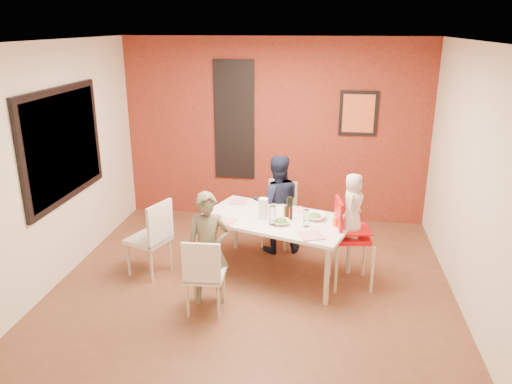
# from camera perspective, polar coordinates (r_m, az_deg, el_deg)

# --- Properties ---
(ground) EXTENTS (4.50, 4.50, 0.00)m
(ground) POSITION_cam_1_polar(r_m,az_deg,el_deg) (5.82, -0.43, -10.80)
(ground) COLOR brown
(ground) RESTS_ON ground
(ceiling) EXTENTS (4.50, 4.50, 0.02)m
(ceiling) POSITION_cam_1_polar(r_m,az_deg,el_deg) (5.06, -0.50, 16.84)
(ceiling) COLOR silver
(ceiling) RESTS_ON wall_back
(wall_back) EXTENTS (4.50, 0.02, 2.70)m
(wall_back) POSITION_cam_1_polar(r_m,az_deg,el_deg) (7.45, 2.15, 6.98)
(wall_back) COLOR #F0E3C7
(wall_back) RESTS_ON ground
(wall_front) EXTENTS (4.50, 0.02, 2.70)m
(wall_front) POSITION_cam_1_polar(r_m,az_deg,el_deg) (3.23, -6.51, -9.39)
(wall_front) COLOR #F0E3C7
(wall_front) RESTS_ON ground
(wall_left) EXTENTS (0.02, 4.50, 2.70)m
(wall_left) POSITION_cam_1_polar(r_m,az_deg,el_deg) (6.03, -22.13, 2.77)
(wall_left) COLOR #F0E3C7
(wall_left) RESTS_ON ground
(wall_right) EXTENTS (0.02, 4.50, 2.70)m
(wall_right) POSITION_cam_1_polar(r_m,az_deg,el_deg) (5.44, 23.70, 0.91)
(wall_right) COLOR #F0E3C7
(wall_right) RESTS_ON ground
(brick_accent_wall) EXTENTS (4.50, 0.02, 2.70)m
(brick_accent_wall) POSITION_cam_1_polar(r_m,az_deg,el_deg) (7.43, 2.13, 6.94)
(brick_accent_wall) COLOR maroon
(brick_accent_wall) RESTS_ON ground
(picture_window_frame) EXTENTS (0.05, 1.70, 1.30)m
(picture_window_frame) POSITION_cam_1_polar(r_m,az_deg,el_deg) (6.14, -21.20, 5.07)
(picture_window_frame) COLOR black
(picture_window_frame) RESTS_ON wall_left
(picture_window_pane) EXTENTS (0.02, 1.55, 1.15)m
(picture_window_pane) POSITION_cam_1_polar(r_m,az_deg,el_deg) (6.13, -21.08, 5.07)
(picture_window_pane) COLOR black
(picture_window_pane) RESTS_ON wall_left
(glassblock_strip) EXTENTS (0.55, 0.03, 1.70)m
(glassblock_strip) POSITION_cam_1_polar(r_m,az_deg,el_deg) (7.47, -2.50, 8.18)
(glassblock_strip) COLOR silver
(glassblock_strip) RESTS_ON wall_back
(glassblock_surround) EXTENTS (0.60, 0.03, 1.76)m
(glassblock_surround) POSITION_cam_1_polar(r_m,az_deg,el_deg) (7.47, -2.50, 8.17)
(glassblock_surround) COLOR black
(glassblock_surround) RESTS_ON wall_back
(art_print_frame) EXTENTS (0.54, 0.03, 0.64)m
(art_print_frame) POSITION_cam_1_polar(r_m,az_deg,el_deg) (7.33, 11.62, 8.80)
(art_print_frame) COLOR black
(art_print_frame) RESTS_ON wall_back
(art_print_canvas) EXTENTS (0.44, 0.01, 0.54)m
(art_print_canvas) POSITION_cam_1_polar(r_m,az_deg,el_deg) (7.31, 11.63, 8.78)
(art_print_canvas) COLOR orange
(art_print_canvas) RESTS_ON wall_back
(dining_table) EXTENTS (1.92, 1.45, 0.71)m
(dining_table) POSITION_cam_1_polar(r_m,az_deg,el_deg) (5.85, 2.33, -3.56)
(dining_table) COLOR white
(dining_table) RESTS_ON ground
(chair_near) EXTENTS (0.40, 0.40, 0.84)m
(chair_near) POSITION_cam_1_polar(r_m,az_deg,el_deg) (5.15, -5.99, -9.14)
(chair_near) COLOR silver
(chair_near) RESTS_ON ground
(chair_far) EXTENTS (0.49, 0.49, 0.86)m
(chair_far) POSITION_cam_1_polar(r_m,az_deg,el_deg) (6.74, 2.75, -2.02)
(chair_far) COLOR white
(chair_far) RESTS_ON ground
(chair_left) EXTENTS (0.55, 0.55, 0.92)m
(chair_left) POSITION_cam_1_polar(r_m,az_deg,el_deg) (5.99, -11.64, -4.78)
(chair_left) COLOR beige
(chair_left) RESTS_ON ground
(high_chair) EXTENTS (0.50, 0.50, 1.04)m
(high_chair) POSITION_cam_1_polar(r_m,az_deg,el_deg) (5.71, 10.51, -4.77)
(high_chair) COLOR red
(high_chair) RESTS_ON ground
(child_near) EXTENTS (0.50, 0.38, 1.24)m
(child_near) POSITION_cam_1_polar(r_m,az_deg,el_deg) (5.29, -5.47, -6.51)
(child_near) COLOR #5F5C44
(child_near) RESTS_ON ground
(child_far) EXTENTS (0.72, 0.61, 1.30)m
(child_far) POSITION_cam_1_polar(r_m,az_deg,el_deg) (6.46, 2.40, -1.36)
(child_far) COLOR black
(child_far) RESTS_ON ground
(toddler) EXTENTS (0.31, 0.40, 0.72)m
(toddler) POSITION_cam_1_polar(r_m,az_deg,el_deg) (5.59, 11.00, -1.47)
(toddler) COLOR beige
(toddler) RESTS_ON high_chair
(plate_near_left) EXTENTS (0.28, 0.28, 0.01)m
(plate_near_left) POSITION_cam_1_polar(r_m,az_deg,el_deg) (5.73, -3.58, -3.34)
(plate_near_left) COLOR silver
(plate_near_left) RESTS_ON dining_table
(plate_far_mid) EXTENTS (0.26, 0.26, 0.01)m
(plate_far_mid) POSITION_cam_1_polar(r_m,az_deg,el_deg) (6.08, 4.61, -2.04)
(plate_far_mid) COLOR white
(plate_far_mid) RESTS_ON dining_table
(plate_near_right) EXTENTS (0.32, 0.32, 0.01)m
(plate_near_right) POSITION_cam_1_polar(r_m,az_deg,el_deg) (5.37, 6.36, -4.98)
(plate_near_right) COLOR white
(plate_near_right) RESTS_ON dining_table
(plate_far_left) EXTENTS (0.24, 0.24, 0.01)m
(plate_far_left) POSITION_cam_1_polar(r_m,az_deg,el_deg) (6.32, -2.07, -1.15)
(plate_far_left) COLOR silver
(plate_far_left) RESTS_ON dining_table
(salad_bowl_a) EXTENTS (0.23, 0.23, 0.05)m
(salad_bowl_a) POSITION_cam_1_polar(r_m,az_deg,el_deg) (5.65, 2.84, -3.46)
(salad_bowl_a) COLOR silver
(salad_bowl_a) RESTS_ON dining_table
(salad_bowl_b) EXTENTS (0.28, 0.28, 0.06)m
(salad_bowl_b) POSITION_cam_1_polar(r_m,az_deg,el_deg) (5.82, 6.76, -2.82)
(salad_bowl_b) COLOR white
(salad_bowl_b) RESTS_ON dining_table
(wine_bottle) EXTENTS (0.07, 0.07, 0.27)m
(wine_bottle) POSITION_cam_1_polar(r_m,az_deg,el_deg) (5.76, 3.86, -1.87)
(wine_bottle) COLOR black
(wine_bottle) RESTS_ON dining_table
(wine_glass_a) EXTENTS (0.08, 0.08, 0.22)m
(wine_glass_a) POSITION_cam_1_polar(r_m,az_deg,el_deg) (5.60, 1.90, -2.67)
(wine_glass_a) COLOR white
(wine_glass_a) RESTS_ON dining_table
(wine_glass_b) EXTENTS (0.07, 0.07, 0.19)m
(wine_glass_b) POSITION_cam_1_polar(r_m,az_deg,el_deg) (5.59, 5.74, -2.96)
(wine_glass_b) COLOR white
(wine_glass_b) RESTS_ON dining_table
(paper_towel_roll) EXTENTS (0.11, 0.11, 0.25)m
(paper_towel_roll) POSITION_cam_1_polar(r_m,az_deg,el_deg) (5.76, 0.85, -1.92)
(paper_towel_roll) COLOR white
(paper_towel_roll) RESTS_ON dining_table
(condiment_red) EXTENTS (0.04, 0.04, 0.16)m
(condiment_red) POSITION_cam_1_polar(r_m,az_deg,el_deg) (5.76, 3.84, -2.44)
(condiment_red) COLOR red
(condiment_red) RESTS_ON dining_table
(condiment_green) EXTENTS (0.04, 0.04, 0.14)m
(condiment_green) POSITION_cam_1_polar(r_m,az_deg,el_deg) (5.78, 3.72, -2.45)
(condiment_green) COLOR #377727
(condiment_green) RESTS_ON dining_table
(condiment_brown) EXTENTS (0.04, 0.04, 0.15)m
(condiment_brown) POSITION_cam_1_polar(r_m,az_deg,el_deg) (5.81, 3.37, -2.26)
(condiment_brown) COLOR brown
(condiment_brown) RESTS_ON dining_table
(sippy_cup) EXTENTS (0.06, 0.06, 0.10)m
(sippy_cup) POSITION_cam_1_polar(r_m,az_deg,el_deg) (5.65, 9.03, -3.37)
(sippy_cup) COLOR orange
(sippy_cup) RESTS_ON dining_table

